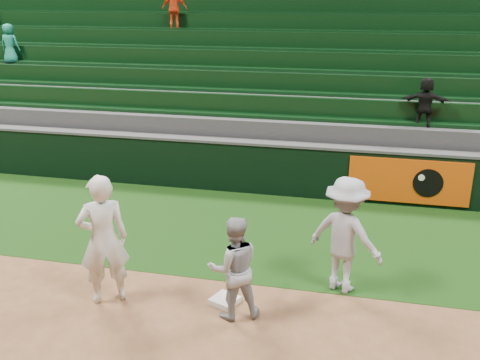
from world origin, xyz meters
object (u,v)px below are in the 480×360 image
(first_base, at_px, (225,300))
(baserunner, at_px, (234,268))
(first_baseman, at_px, (103,240))
(base_coach, at_px, (345,235))

(first_base, relative_size, baserunner, 0.24)
(first_base, relative_size, first_baseman, 0.18)
(first_baseman, relative_size, baserunner, 1.30)
(first_baseman, xyz_separation_m, baserunner, (2.00, 0.01, -0.24))
(first_base, bearing_deg, base_coach, 25.23)
(first_base, xyz_separation_m, baserunner, (0.22, -0.30, 0.74))
(baserunner, bearing_deg, first_baseman, -23.61)
(first_base, bearing_deg, baserunner, -53.77)
(baserunner, xyz_separation_m, base_coach, (1.52, 1.12, 0.17))
(baserunner, distance_m, base_coach, 1.89)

